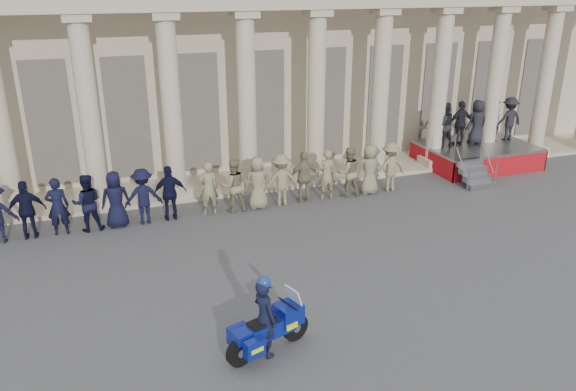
% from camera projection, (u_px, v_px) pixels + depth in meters
% --- Properties ---
extents(ground, '(90.00, 90.00, 0.00)m').
position_uv_depth(ground, '(289.00, 309.00, 13.17)').
color(ground, '#414144').
rests_on(ground, ground).
extents(building, '(40.00, 12.50, 9.00)m').
position_uv_depth(building, '(175.00, 46.00, 24.50)').
color(building, tan).
rests_on(building, ground).
extents(officer_rank, '(18.22, 0.68, 1.80)m').
position_uv_depth(officer_rank, '(151.00, 195.00, 17.59)').
color(officer_rank, black).
rests_on(officer_rank, ground).
extents(reviewing_stand, '(4.40, 4.18, 2.70)m').
position_uv_depth(reviewing_stand, '(478.00, 130.00, 22.87)').
color(reviewing_stand, gray).
rests_on(reviewing_stand, ground).
extents(motorcycle, '(1.95, 1.10, 1.29)m').
position_uv_depth(motorcycle, '(269.00, 328.00, 11.46)').
color(motorcycle, black).
rests_on(motorcycle, ground).
extents(rider, '(0.59, 0.72, 1.81)m').
position_uv_depth(rider, '(265.00, 316.00, 11.28)').
color(rider, black).
rests_on(rider, ground).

